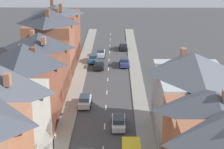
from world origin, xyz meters
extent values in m
cube|color=gray|center=(-5.10, 38.00, 0.07)|extent=(2.20, 104.00, 0.14)
cube|color=gray|center=(5.10, 38.00, 0.07)|extent=(2.20, 104.00, 0.14)
cube|color=silver|center=(0.00, 30.00, 0.01)|extent=(0.14, 1.80, 0.01)
cube|color=silver|center=(0.00, 36.00, 0.01)|extent=(0.14, 1.80, 0.01)
cube|color=silver|center=(0.00, 42.00, 0.01)|extent=(0.14, 1.80, 0.01)
cube|color=silver|center=(0.00, 48.00, 0.01)|extent=(0.14, 1.80, 0.01)
cube|color=silver|center=(0.00, 54.00, 0.01)|extent=(0.14, 1.80, 0.01)
cube|color=silver|center=(0.00, 60.00, 0.01)|extent=(0.14, 1.80, 0.01)
cube|color=silver|center=(0.00, 66.00, 0.01)|extent=(0.14, 1.80, 0.01)
cube|color=silver|center=(0.00, 72.00, 0.01)|extent=(0.14, 1.80, 0.01)
cube|color=silver|center=(0.00, 78.00, 0.01)|extent=(0.14, 1.80, 0.01)
cube|color=silver|center=(0.00, 84.00, 0.01)|extent=(0.14, 1.80, 0.01)
cube|color=#BCB7A8|center=(-10.20, 21.83, 3.94)|extent=(8.00, 8.89, 7.88)
cube|color=#1E5133|center=(-6.26, 21.83, 1.60)|extent=(0.12, 8.18, 3.20)
pyramid|color=#474C56|center=(-10.20, 21.83, 9.37)|extent=(8.00, 8.89, 2.98)
cube|color=#99664C|center=(-9.03, 20.06, 9.99)|extent=(0.60, 0.90, 1.24)
cube|color=brown|center=(-10.20, 31.39, 3.93)|extent=(8.00, 10.23, 7.86)
cube|color=maroon|center=(-6.26, 31.39, 1.60)|extent=(0.12, 9.41, 3.20)
pyramid|color=#383D47|center=(-10.20, 31.39, 9.29)|extent=(8.00, 10.23, 2.86)
cube|color=brown|center=(-10.80, 32.54, 9.77)|extent=(0.60, 0.90, 0.97)
cube|color=brown|center=(-8.88, 31.24, 9.78)|extent=(0.60, 0.90, 0.97)
cube|color=brown|center=(-10.20, 41.17, 3.80)|extent=(8.00, 9.33, 7.59)
cube|color=black|center=(-6.26, 41.17, 1.60)|extent=(0.12, 8.58, 3.20)
pyramid|color=#383D47|center=(-10.20, 41.17, 8.76)|extent=(8.00, 9.33, 2.34)
cube|color=#99664C|center=(-11.22, 41.32, 9.49)|extent=(0.60, 0.90, 1.46)
cube|color=#99664C|center=(-9.00, 38.56, 9.31)|extent=(0.60, 0.90, 1.09)
cube|color=brown|center=(-10.20, 49.65, 4.77)|extent=(8.00, 7.64, 9.55)
cube|color=olive|center=(-6.26, 49.65, 1.60)|extent=(0.12, 7.03, 3.20)
pyramid|color=#383D47|center=(-10.20, 49.65, 10.90)|extent=(8.00, 7.64, 2.71)
cube|color=brown|center=(-8.78, 50.28, 11.48)|extent=(0.60, 0.90, 1.14)
cube|color=brown|center=(-9.97, 48.05, 11.62)|extent=(0.60, 0.90, 1.44)
cube|color=brown|center=(-10.20, 59.10, 4.89)|extent=(8.00, 11.27, 9.77)
cube|color=black|center=(-6.26, 59.10, 1.60)|extent=(0.12, 10.37, 3.20)
pyramid|color=#474C56|center=(-10.20, 59.10, 10.62)|extent=(8.00, 11.27, 1.70)
cube|color=brown|center=(-11.46, 61.71, 11.35)|extent=(0.60, 0.90, 1.46)
cube|color=brown|center=(-8.95, 56.17, 11.33)|extent=(0.60, 0.90, 1.43)
pyramid|color=#474C56|center=(10.20, 16.90, 9.16)|extent=(8.00, 7.73, 1.86)
cube|color=#ADB2B7|center=(10.20, 26.45, 4.25)|extent=(8.00, 11.36, 8.50)
cube|color=#1E5133|center=(6.26, 26.45, 1.60)|extent=(0.12, 10.45, 3.20)
pyramid|color=#565B66|center=(10.20, 26.45, 9.70)|extent=(8.00, 11.36, 2.39)
cube|color=#99664C|center=(9.38, 28.74, 10.27)|extent=(0.60, 0.90, 1.14)
cube|color=black|center=(3.10, 68.35, 0.68)|extent=(1.70, 4.28, 0.74)
cube|color=#28333D|center=(3.10, 68.14, 1.35)|extent=(1.46, 2.14, 0.60)
cylinder|color=black|center=(2.25, 69.67, 0.31)|extent=(0.20, 0.62, 0.62)
cylinder|color=black|center=(3.95, 69.67, 0.31)|extent=(0.20, 0.62, 0.62)
cylinder|color=black|center=(2.25, 67.02, 0.31)|extent=(0.20, 0.62, 0.62)
cylinder|color=black|center=(3.95, 67.02, 0.31)|extent=(0.20, 0.62, 0.62)
cube|color=black|center=(-1.80, 54.42, 0.71)|extent=(1.70, 4.53, 0.80)
cube|color=#28333D|center=(-1.80, 54.20, 1.41)|extent=(1.46, 2.27, 0.60)
cylinder|color=black|center=(-2.65, 55.83, 0.31)|extent=(0.20, 0.62, 0.62)
cylinder|color=black|center=(-0.95, 55.83, 0.31)|extent=(0.20, 0.62, 0.62)
cylinder|color=black|center=(-2.65, 53.02, 0.31)|extent=(0.20, 0.62, 0.62)
cylinder|color=black|center=(-0.95, 53.02, 0.31)|extent=(0.20, 0.62, 0.62)
cube|color=navy|center=(3.10, 56.01, 0.71)|extent=(1.70, 4.54, 0.79)
cube|color=#28333D|center=(3.10, 55.78, 1.40)|extent=(1.46, 2.27, 0.60)
cylinder|color=black|center=(2.25, 57.41, 0.31)|extent=(0.20, 0.62, 0.62)
cylinder|color=black|center=(3.95, 57.41, 0.31)|extent=(0.20, 0.62, 0.62)
cylinder|color=black|center=(2.25, 54.60, 0.31)|extent=(0.20, 0.62, 0.62)
cylinder|color=black|center=(3.95, 54.60, 0.31)|extent=(0.20, 0.62, 0.62)
cube|color=#236093|center=(-3.10, 58.41, 0.69)|extent=(1.70, 4.28, 0.76)
cube|color=#28333D|center=(-3.10, 58.20, 1.37)|extent=(1.46, 2.14, 0.60)
cylinder|color=black|center=(-3.95, 59.74, 0.31)|extent=(0.20, 0.62, 0.62)
cylinder|color=black|center=(-2.25, 59.74, 0.31)|extent=(0.20, 0.62, 0.62)
cylinder|color=black|center=(-3.95, 57.09, 0.31)|extent=(0.20, 0.62, 0.62)
cylinder|color=black|center=(-2.25, 57.09, 0.31)|extent=(0.20, 0.62, 0.62)
cube|color=silver|center=(-3.10, 36.52, 0.68)|extent=(1.70, 4.05, 0.75)
cube|color=#28333D|center=(-3.10, 36.32, 1.36)|extent=(1.46, 2.02, 0.60)
cylinder|color=black|center=(-3.95, 37.77, 0.31)|extent=(0.20, 0.62, 0.62)
cylinder|color=black|center=(-2.25, 37.77, 0.31)|extent=(0.20, 0.62, 0.62)
cylinder|color=black|center=(-3.95, 35.27, 0.31)|extent=(0.20, 0.62, 0.62)
cylinder|color=black|center=(-2.25, 35.27, 0.31)|extent=(0.20, 0.62, 0.62)
cube|color=silver|center=(1.80, 29.73, 0.64)|extent=(1.70, 4.39, 0.66)
cube|color=#28333D|center=(1.80, 29.51, 1.27)|extent=(1.46, 2.19, 0.60)
cylinder|color=black|center=(0.95, 31.09, 0.31)|extent=(0.20, 0.62, 0.62)
cylinder|color=black|center=(2.65, 31.09, 0.31)|extent=(0.20, 0.62, 0.62)
cylinder|color=black|center=(0.95, 28.37, 0.31)|extent=(0.20, 0.62, 0.62)
cylinder|color=black|center=(2.65, 28.37, 0.31)|extent=(0.20, 0.62, 0.62)
cube|color=silver|center=(-1.80, 62.71, 0.68)|extent=(1.70, 4.28, 0.74)
cube|color=#28333D|center=(-1.80, 62.49, 1.35)|extent=(1.46, 2.14, 0.60)
cylinder|color=black|center=(-2.65, 64.03, 0.31)|extent=(0.20, 0.62, 0.62)
cylinder|color=black|center=(-0.95, 64.03, 0.31)|extent=(0.20, 0.62, 0.62)
cylinder|color=black|center=(-2.65, 61.38, 0.31)|extent=(0.20, 0.62, 0.62)
cylinder|color=black|center=(-0.95, 61.38, 0.31)|extent=(0.20, 0.62, 0.62)
cube|color=#28333D|center=(3.10, 22.73, 1.66)|extent=(1.76, 0.10, 0.90)
cylinder|color=black|center=(-4.25, 16.92, 5.40)|extent=(0.08, 0.90, 0.08)
cube|color=beige|center=(-4.25, 17.37, 5.32)|extent=(0.20, 0.32, 0.20)
camera|label=1|loc=(1.43, -13.76, 22.11)|focal=60.00mm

